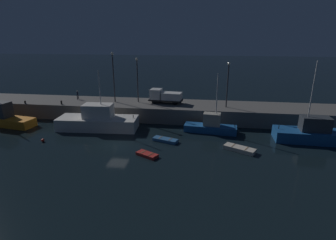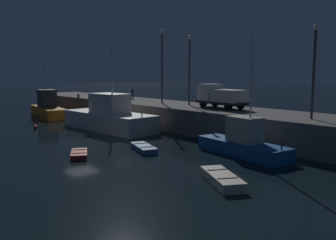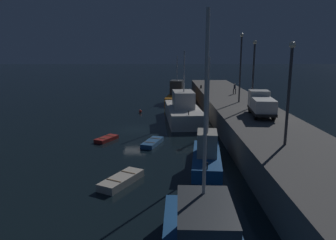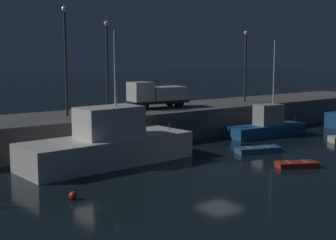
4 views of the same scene
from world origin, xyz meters
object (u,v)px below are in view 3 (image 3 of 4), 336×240
lamp_post_west (241,63)px  dockworker (235,88)px  dinghy_orange_near (106,139)px  dinghy_red_small (121,180)px  fishing_trawler_red (207,155)px  rowboat_white_mid (152,142)px  fishing_boat_blue (176,95)px  lamp_post_central (289,85)px  lamp_post_east (254,69)px  mooring_buoy_near (140,111)px  bollard_central (201,87)px  bollard_west (208,91)px  utility_truck (261,104)px  fishing_boat_white (183,111)px

lamp_post_west → dockworker: bearing=172.8°
dinghy_orange_near → dinghy_red_small: dinghy_red_small is taller
fishing_trawler_red → rowboat_white_mid: (-6.04, -4.50, -0.74)m
fishing_boat_blue → lamp_post_central: size_ratio=1.45×
fishing_trawler_red → lamp_post_east: bearing=152.0°
dinghy_orange_near → rowboat_white_mid: (1.47, 4.71, 0.03)m
mooring_buoy_near → bollard_central: bollard_central is taller
dinghy_orange_near → lamp_post_east: (-4.94, 15.84, 6.73)m
dinghy_red_small → lamp_post_central: bearing=94.9°
lamp_post_central → bollard_west: size_ratio=11.03×
fishing_boat_blue → lamp_post_central: lamp_post_central is taller
utility_truck → dockworker: 16.05m
utility_truck → bollard_west: size_ratio=9.03×
fishing_boat_blue → fishing_boat_white: size_ratio=0.85×
utility_truck → dinghy_red_small: bearing=-48.6°
fishing_trawler_red → bollard_central: (-31.19, 2.82, 1.80)m
fishing_trawler_red → dockworker: size_ratio=5.34×
mooring_buoy_near → bollard_west: (-2.59, 10.04, 2.60)m
lamp_post_central → mooring_buoy_near: bearing=-153.9°
fishing_trawler_red → mooring_buoy_near: fishing_trawler_red is taller
utility_truck → bollard_west: bearing=-169.5°
dinghy_orange_near → bollard_west: bearing=144.4°
fishing_boat_blue → fishing_boat_white: 15.41m
dockworker → fishing_boat_white: bearing=-48.9°
fishing_boat_white → bollard_west: size_ratio=18.72×
mooring_buoy_near → dockworker: 14.28m
fishing_boat_white → rowboat_white_mid: size_ratio=3.37×
bollard_west → dockworker: bearing=74.3°
lamp_post_west → mooring_buoy_near: bearing=-114.1°
utility_truck → lamp_post_west: bearing=-178.1°
lamp_post_east → utility_truck: (4.76, -0.29, -3.20)m
mooring_buoy_near → lamp_post_east: bearing=54.1°
dinghy_red_small → mooring_buoy_near: 25.65m
rowboat_white_mid → lamp_post_east: (-6.41, 11.13, 6.70)m
rowboat_white_mid → bollard_west: size_ratio=5.56×
fishing_trawler_red → utility_truck: (-7.70, 6.34, 2.76)m
utility_truck → bollard_central: bearing=-171.5°
mooring_buoy_near → utility_truck: (14.51, 13.21, 3.49)m
fishing_boat_blue → rowboat_white_mid: bearing=-7.0°
fishing_boat_white → bollard_central: fishing_boat_white is taller
fishing_boat_white → bollard_central: size_ratio=23.80×
lamp_post_west → lamp_post_east: 4.05m
fishing_trawler_red → dinghy_red_small: size_ratio=2.16×
fishing_boat_blue → dinghy_orange_near: bearing=-17.7°
bollard_central → fishing_boat_blue: bearing=-103.8°
fishing_boat_white → mooring_buoy_near: 8.07m
fishing_boat_white → lamp_post_west: 9.30m
rowboat_white_mid → lamp_post_central: bearing=48.8°
fishing_boat_white → mooring_buoy_near: (-5.41, -5.89, -1.09)m
fishing_boat_white → dinghy_orange_near: 12.47m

